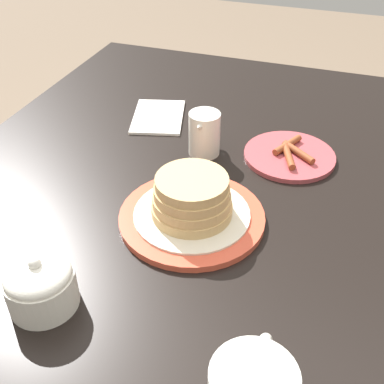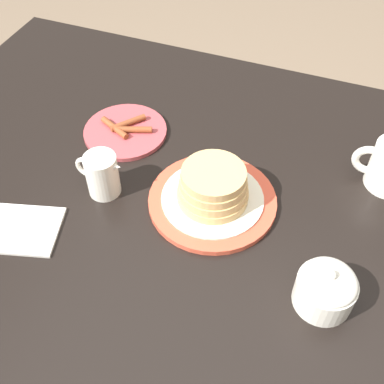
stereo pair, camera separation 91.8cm
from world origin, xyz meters
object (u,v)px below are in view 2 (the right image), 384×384
at_px(napkin, 16,229).
at_px(pancake_plate, 213,192).
at_px(sugar_bowl, 326,288).
at_px(side_plate_bacon, 125,131).
at_px(creamer_pitcher, 102,174).

bearing_deg(napkin, pancake_plate, -148.90).
height_order(pancake_plate, sugar_bowl, same).
relative_size(sugar_bowl, napkin, 0.53).
bearing_deg(pancake_plate, side_plate_bacon, -26.60).
distance_m(creamer_pitcher, sugar_bowl, 0.46).
bearing_deg(creamer_pitcher, pancake_plate, -167.72).
height_order(sugar_bowl, napkin, sugar_bowl).
xyz_separation_m(sugar_bowl, napkin, (0.56, 0.06, -0.04)).
height_order(side_plate_bacon, napkin, side_plate_bacon).
relative_size(pancake_plate, sugar_bowl, 2.56).
xyz_separation_m(creamer_pitcher, sugar_bowl, (-0.45, 0.09, -0.01)).
bearing_deg(pancake_plate, sugar_bowl, 150.11).
xyz_separation_m(pancake_plate, napkin, (0.32, 0.19, -0.03)).
bearing_deg(sugar_bowl, pancake_plate, -29.89).
height_order(creamer_pitcher, napkin, creamer_pitcher).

